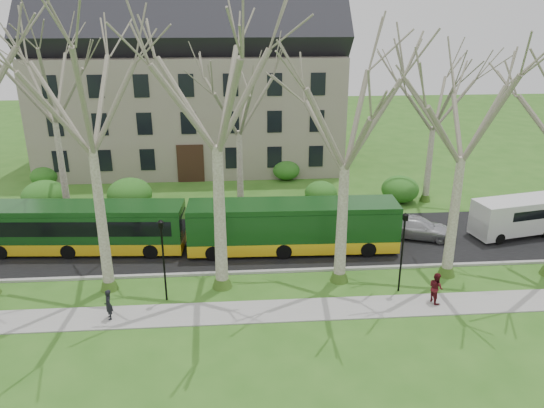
{
  "coord_description": "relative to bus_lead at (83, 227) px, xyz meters",
  "views": [
    {
      "loc": [
        -2.43,
        -24.72,
        14.13
      ],
      "look_at": [
        -0.34,
        3.0,
        3.53
      ],
      "focal_mm": 35.0,
      "sensor_mm": 36.0,
      "label": 1
    }
  ],
  "objects": [
    {
      "name": "curb",
      "position": [
        11.52,
        -3.6,
        -1.49
      ],
      "size": [
        80.0,
        0.25,
        0.14
      ],
      "primitive_type": "cube",
      "color": "#A5A39E",
      "rests_on": "ground"
    },
    {
      "name": "pedestrian_b",
      "position": [
        18.97,
        -7.39,
        -0.7
      ],
      "size": [
        0.78,
        0.91,
        1.61
      ],
      "primitive_type": "imported",
      "rotation": [
        0.0,
        0.0,
        1.82
      ],
      "color": "#501218",
      "rests_on": "sidewalk"
    },
    {
      "name": "lamp_row",
      "position": [
        11.52,
        -6.1,
        1.01
      ],
      "size": [
        36.22,
        0.22,
        4.3
      ],
      "color": "black",
      "rests_on": "ground"
    },
    {
      "name": "bus_follow",
      "position": [
        12.53,
        -0.88,
        0.06
      ],
      "size": [
        12.51,
        2.9,
        3.11
      ],
      "primitive_type": null,
      "rotation": [
        0.0,
        0.0,
        -0.02
      ],
      "color": "#113E13",
      "rests_on": "road"
    },
    {
      "name": "hedges",
      "position": [
        6.86,
        8.9,
        -0.56
      ],
      "size": [
        30.6,
        8.6,
        2.0
      ],
      "color": "#214D16",
      "rests_on": "ground"
    },
    {
      "name": "tree_row_verge",
      "position": [
        11.52,
        -4.8,
        5.44
      ],
      "size": [
        49.0,
        7.0,
        14.0
      ],
      "color": "gray",
      "rests_on": "ground"
    },
    {
      "name": "bus_lead",
      "position": [
        0.0,
        0.0,
        0.0
      ],
      "size": [
        12.14,
        3.3,
        3.0
      ],
      "primitive_type": null,
      "rotation": [
        0.0,
        0.0,
        -0.07
      ],
      "color": "#113E13",
      "rests_on": "road"
    },
    {
      "name": "pedestrian_a",
      "position": [
        3.03,
        -7.69,
        -0.75
      ],
      "size": [
        0.52,
        0.64,
        1.5
      ],
      "primitive_type": "imported",
      "rotation": [
        0.0,
        0.0,
        -1.23
      ],
      "color": "black",
      "rests_on": "sidewalk"
    },
    {
      "name": "building",
      "position": [
        5.52,
        18.9,
        6.51
      ],
      "size": [
        26.5,
        12.2,
        16.0
      ],
      "color": "gray",
      "rests_on": "ground"
    },
    {
      "name": "sidewalk",
      "position": [
        11.52,
        -7.6,
        -1.53
      ],
      "size": [
        70.0,
        2.0,
        0.06
      ],
      "primitive_type": "cube",
      "color": "gray",
      "rests_on": "ground"
    },
    {
      "name": "road",
      "position": [
        11.52,
        0.4,
        -1.53
      ],
      "size": [
        80.0,
        8.0,
        0.06
      ],
      "primitive_type": "cube",
      "color": "black",
      "rests_on": "ground"
    },
    {
      "name": "sedan",
      "position": [
        20.65,
        0.38,
        -0.83
      ],
      "size": [
        4.93,
        3.2,
        1.33
      ],
      "primitive_type": "imported",
      "rotation": [
        0.0,
        0.0,
        1.25
      ],
      "color": "#B3B4B9",
      "rests_on": "road"
    },
    {
      "name": "tree_row_far",
      "position": [
        10.19,
        5.9,
        4.44
      ],
      "size": [
        33.0,
        7.0,
        12.0
      ],
      "color": "gray",
      "rests_on": "ground"
    },
    {
      "name": "van_a",
      "position": [
        26.99,
        0.21,
        -0.29
      ],
      "size": [
        5.84,
        3.09,
        2.42
      ],
      "primitive_type": null,
      "rotation": [
        0.0,
        0.0,
        0.2
      ],
      "color": "silver",
      "rests_on": "road"
    },
    {
      "name": "ground",
      "position": [
        11.52,
        -5.1,
        -1.56
      ],
      "size": [
        120.0,
        120.0,
        0.0
      ],
      "primitive_type": "plane",
      "color": "#2F611B",
      "rests_on": "ground"
    }
  ]
}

